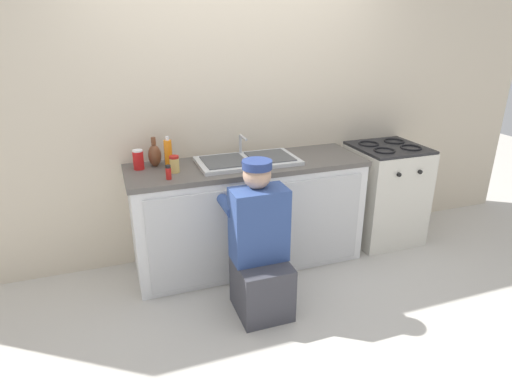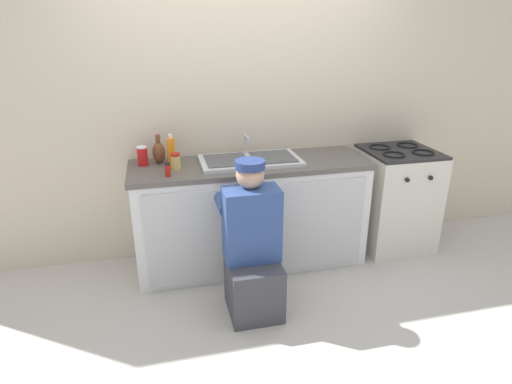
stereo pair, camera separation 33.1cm
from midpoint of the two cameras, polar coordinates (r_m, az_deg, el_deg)
The scene contains 13 objects.
ground_plane at distance 3.55m, azimuth 3.10°, elevation -11.46°, with size 12.00×12.00×0.00m, color beige.
back_wall at distance 3.68m, azimuth 0.60°, elevation 10.80°, with size 6.00×0.10×2.50m, color beige.
counter_cabinet at distance 3.59m, azimuth 1.94°, elevation -3.26°, with size 1.88×0.62×0.86m.
countertop at distance 3.44m, azimuth 1.99°, elevation 3.60°, with size 1.92×0.62×0.04m, color #5B5651.
sink_double_basin at distance 3.43m, azimuth 1.99°, elevation 4.24°, with size 0.80×0.44×0.19m.
stove_range at distance 4.13m, azimuth 20.23°, elevation -0.83°, with size 0.61×0.62×0.92m.
plumber_person at distance 2.98m, azimuth 2.73°, elevation -8.06°, with size 0.42×0.61×1.10m.
soda_cup_red at distance 3.41m, azimuth -12.25°, elevation 4.66°, with size 0.08×0.08×0.15m.
condiment_jar at distance 3.27m, azimuth -7.83°, elevation 4.01°, with size 0.07×0.07×0.13m.
vase_decorative at distance 3.45m, azimuth -10.16°, elevation 5.23°, with size 0.10×0.10×0.23m.
spice_bottle_red at distance 3.14m, azimuth -8.76°, elevation 2.94°, with size 0.04×0.04×0.10m.
soap_bottle_orange at distance 3.36m, azimuth -8.49°, elevation 5.34°, with size 0.06×0.06×0.25m.
water_glass at distance 3.48m, azimuth -8.43°, elevation 4.78°, with size 0.06×0.06×0.10m.
Camera 2 is at (-0.71, -2.90, 1.93)m, focal length 30.00 mm.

